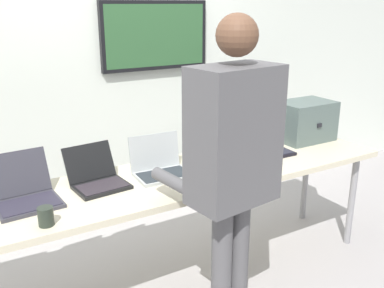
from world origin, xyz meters
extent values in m
cube|color=#A5A0A0|center=(0.00, 0.00, -0.02)|extent=(8.00, 8.00, 0.04)
cube|color=silver|center=(0.00, 1.13, 1.24)|extent=(8.00, 0.06, 2.48)
cube|color=black|center=(0.44, 1.08, 1.58)|extent=(0.95, 0.05, 0.56)
cube|color=#305C33|center=(0.44, 1.06, 1.58)|extent=(0.89, 0.02, 0.50)
cube|color=beige|center=(0.00, 0.00, 0.77)|extent=(3.11, 0.70, 0.04)
cylinder|color=gray|center=(1.45, -0.25, 0.37)|extent=(0.05, 0.05, 0.75)
cylinder|color=gray|center=(1.45, 0.25, 0.37)|extent=(0.05, 0.05, 0.75)
cube|color=#51615D|center=(1.28, 0.15, 0.94)|extent=(0.44, 0.31, 0.31)
cube|color=black|center=(1.28, -0.01, 0.94)|extent=(0.04, 0.01, 0.03)
cube|color=#35343D|center=(-0.86, 0.01, 0.80)|extent=(0.35, 0.27, 0.02)
cube|color=#2D2A39|center=(-0.86, 0.00, 0.81)|extent=(0.32, 0.22, 0.00)
cube|color=#35343D|center=(-0.87, 0.19, 0.92)|extent=(0.34, 0.13, 0.23)
cube|color=#3A4279|center=(-0.87, 0.19, 0.92)|extent=(0.31, 0.11, 0.21)
cube|color=black|center=(-0.44, 0.04, 0.80)|extent=(0.32, 0.25, 0.02)
cube|color=#2F282E|center=(-0.44, 0.03, 0.81)|extent=(0.29, 0.20, 0.00)
cube|color=black|center=(-0.46, 0.20, 0.91)|extent=(0.31, 0.13, 0.21)
cube|color=#3A4D73|center=(-0.46, 0.21, 0.90)|extent=(0.28, 0.11, 0.18)
cube|color=#AFB4B4|center=(-0.04, 0.02, 0.80)|extent=(0.35, 0.25, 0.02)
cube|color=#282E34|center=(-0.05, 0.01, 0.81)|extent=(0.32, 0.20, 0.00)
cube|color=#AFB4B4|center=(-0.04, 0.15, 0.92)|extent=(0.34, 0.06, 0.23)
cube|color=silver|center=(-0.04, 0.16, 0.92)|extent=(0.31, 0.05, 0.20)
cube|color=#A9B2BB|center=(0.42, 0.03, 0.80)|extent=(0.40, 0.29, 0.02)
cube|color=#2B2C39|center=(0.42, 0.02, 0.81)|extent=(0.37, 0.23, 0.00)
cube|color=#A9B2BB|center=(0.40, 0.19, 0.92)|extent=(0.39, 0.12, 0.24)
cube|color=white|center=(0.40, 0.20, 0.92)|extent=(0.36, 0.11, 0.21)
cube|color=black|center=(0.82, 0.03, 0.80)|extent=(0.33, 0.27, 0.02)
cube|color=#2C2C38|center=(0.82, 0.01, 0.81)|extent=(0.30, 0.22, 0.00)
cube|color=black|center=(0.82, 0.19, 0.93)|extent=(0.32, 0.08, 0.25)
cube|color=#2E5D3A|center=(0.82, 0.19, 0.93)|extent=(0.29, 0.06, 0.22)
cylinder|color=#585659|center=(-0.04, -0.64, 0.43)|extent=(0.12, 0.12, 0.87)
cylinder|color=#585659|center=(0.08, -0.62, 0.43)|extent=(0.12, 0.12, 0.87)
cube|color=#585659|center=(0.02, -0.63, 1.21)|extent=(0.47, 0.31, 0.69)
sphere|color=brown|center=(0.02, -0.63, 1.69)|extent=(0.20, 0.20, 0.20)
cylinder|color=#585659|center=(-0.18, -0.36, 0.92)|extent=(0.11, 0.33, 0.07)
cylinder|color=#585659|center=(0.15, -0.32, 0.92)|extent=(0.11, 0.33, 0.07)
cylinder|color=#273027|center=(-0.83, -0.25, 0.83)|extent=(0.08, 0.08, 0.10)
cube|color=white|center=(0.21, -0.17, 0.79)|extent=(0.26, 0.33, 0.00)
camera|label=1|loc=(-1.19, -2.28, 1.83)|focal=40.83mm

